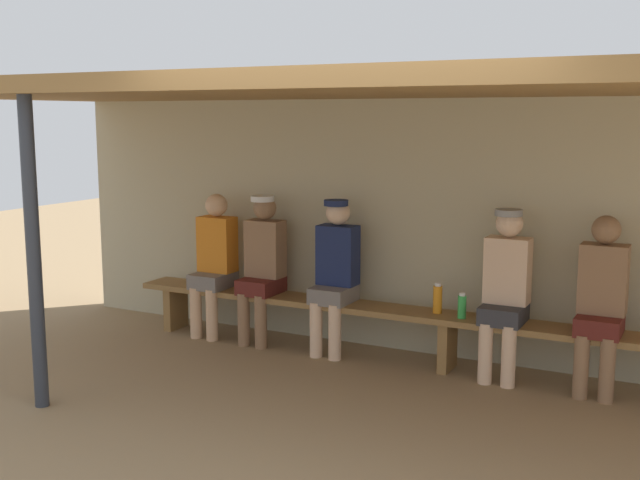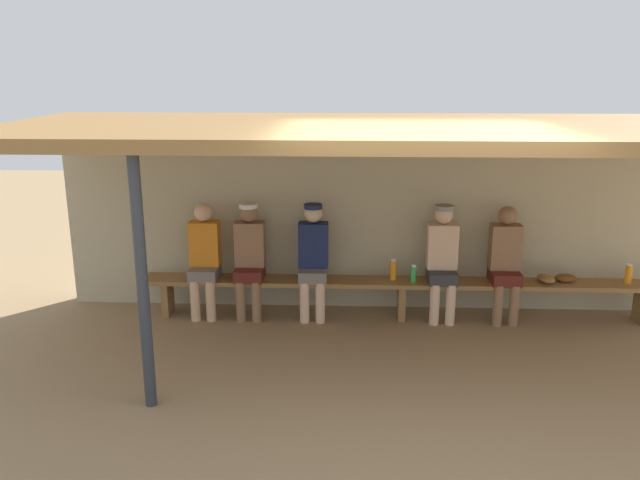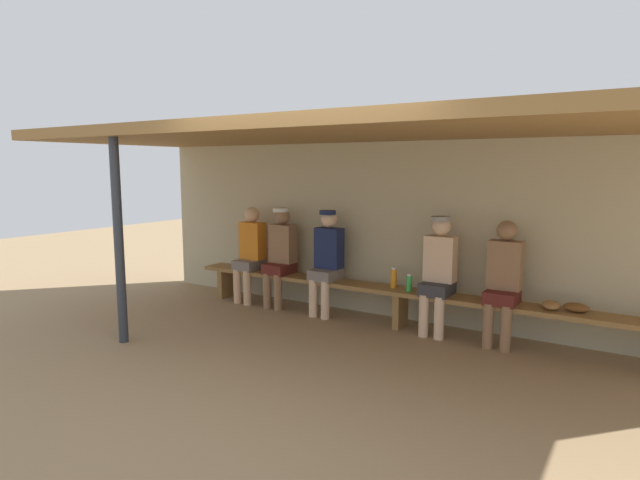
{
  "view_description": "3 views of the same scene",
  "coord_description": "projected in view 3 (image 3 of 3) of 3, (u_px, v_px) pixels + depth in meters",
  "views": [
    {
      "loc": [
        1.88,
        -4.38,
        2.06
      ],
      "look_at": [
        -0.99,
        1.21,
        1.05
      ],
      "focal_mm": 43.77,
      "sensor_mm": 36.0,
      "label": 1
    },
    {
      "loc": [
        -0.64,
        -5.53,
        2.87
      ],
      "look_at": [
        -0.93,
        1.15,
        1.04
      ],
      "focal_mm": 36.22,
      "sensor_mm": 36.0,
      "label": 2
    },
    {
      "loc": [
        2.43,
        -4.07,
        1.9
      ],
      "look_at": [
        -0.82,
        1.06,
        1.04
      ],
      "focal_mm": 29.5,
      "sensor_mm": 36.0,
      "label": 3
    }
  ],
  "objects": [
    {
      "name": "baseball_glove_tan",
      "position": [
        551.0,
        305.0,
        5.32
      ],
      "size": [
        0.24,
        0.28,
        0.09
      ],
      "primitive_type": "ellipsoid",
      "rotation": [
        0.0,
        0.0,
        5.02
      ],
      "color": "olive",
      "rests_on": "bench"
    },
    {
      "name": "baseball_glove_worn",
      "position": [
        576.0,
        308.0,
        5.22
      ],
      "size": [
        0.25,
        0.18,
        0.09
      ],
      "primitive_type": "ellipsoid",
      "rotation": [
        0.0,
        0.0,
        3.09
      ],
      "color": "brown",
      "rests_on": "bench"
    },
    {
      "name": "bench",
      "position": [
        400.0,
        295.0,
        6.2
      ],
      "size": [
        6.0,
        0.36,
        0.46
      ],
      "color": "olive",
      "rests_on": "ground"
    },
    {
      "name": "player_in_white",
      "position": [
        503.0,
        278.0,
        5.54
      ],
      "size": [
        0.34,
        0.42,
        1.34
      ],
      "color": "#591E19",
      "rests_on": "ground"
    },
    {
      "name": "player_leftmost",
      "position": [
        438.0,
        269.0,
        5.91
      ],
      "size": [
        0.34,
        0.42,
        1.34
      ],
      "color": "#333338",
      "rests_on": "ground"
    },
    {
      "name": "support_post",
      "position": [
        119.0,
        242.0,
        5.58
      ],
      "size": [
        0.1,
        0.1,
        2.2
      ],
      "primitive_type": "cylinder",
      "color": "#2D333D",
      "rests_on": "ground"
    },
    {
      "name": "player_in_blue",
      "position": [
        327.0,
        257.0,
        6.7
      ],
      "size": [
        0.34,
        0.42,
        1.34
      ],
      "color": "slate",
      "rests_on": "ground"
    },
    {
      "name": "water_bottle_green",
      "position": [
        409.0,
        283.0,
        6.07
      ],
      "size": [
        0.07,
        0.07,
        0.21
      ],
      "color": "green",
      "rests_on": "bench"
    },
    {
      "name": "ground_plane",
      "position": [
        333.0,
        369.0,
        4.96
      ],
      "size": [
        24.0,
        24.0,
        0.0
      ],
      "primitive_type": "plane",
      "color": "#937754"
    },
    {
      "name": "player_with_sunglasses",
      "position": [
        280.0,
        252.0,
        7.08
      ],
      "size": [
        0.34,
        0.42,
        1.34
      ],
      "color": "#591E19",
      "rests_on": "ground"
    },
    {
      "name": "water_bottle_clear",
      "position": [
        394.0,
        278.0,
        6.25
      ],
      "size": [
        0.07,
        0.07,
        0.25
      ],
      "color": "orange",
      "rests_on": "bench"
    },
    {
      "name": "dugout_roof",
      "position": [
        370.0,
        130.0,
        5.23
      ],
      "size": [
        8.0,
        2.8,
        0.12
      ],
      "primitive_type": "cube",
      "color": "olive",
      "rests_on": "back_wall"
    },
    {
      "name": "player_shirtless_tan",
      "position": [
        250.0,
        250.0,
        7.37
      ],
      "size": [
        0.34,
        0.42,
        1.34
      ],
      "color": "slate",
      "rests_on": "ground"
    },
    {
      "name": "back_wall",
      "position": [
        416.0,
        232.0,
        6.48
      ],
      "size": [
        8.0,
        0.2,
        2.2
      ],
      "primitive_type": "cube",
      "color": "#B7AD8C",
      "rests_on": "ground"
    }
  ]
}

